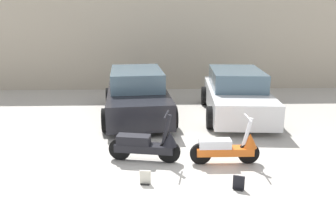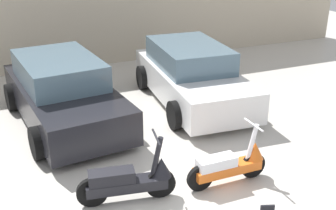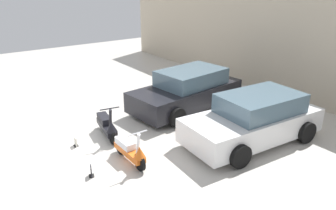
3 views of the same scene
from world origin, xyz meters
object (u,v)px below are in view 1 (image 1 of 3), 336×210
Objects in this scene: scooter_front_right at (228,147)px; car_rear_center at (236,94)px; placard_near_left_scooter at (145,178)px; scooter_front_left at (147,144)px; car_rear_left at (137,94)px; placard_near_right_scooter at (239,184)px.

scooter_front_right is 0.34× the size of car_rear_center.
scooter_front_right is 1.85m from placard_near_left_scooter.
scooter_front_left is 3.31m from car_rear_left.
scooter_front_right is at bearing 24.57° from car_rear_left.
placard_near_right_scooter is at bearing -8.70° from placard_near_left_scooter.
placard_near_left_scooter and placard_near_right_scooter have the same top height.
car_rear_left is 4.29m from placard_near_left_scooter.
car_rear_left reaches higher than scooter_front_right.
car_rear_left is (-2.03, 3.44, 0.31)m from scooter_front_right.
scooter_front_left is 5.75× the size of placard_near_left_scooter.
scooter_front_left is at bearing 0.87° from car_rear_left.
scooter_front_right is 5.46× the size of placard_near_right_scooter.
scooter_front_right is at bearing 25.86° from placard_near_left_scooter.
car_rear_left reaches higher than placard_near_right_scooter.
car_rear_center is at bearing 74.24° from scooter_front_right.
car_rear_left is 16.21× the size of placard_near_left_scooter.
car_rear_left is at bearing -86.15° from car_rear_center.
scooter_front_left is 4.17m from car_rear_center.
scooter_front_right is (1.64, -0.16, -0.02)m from scooter_front_left.
placard_near_left_scooter is at bearing -154.27° from scooter_front_right.
scooter_front_left reaches higher than scooter_front_right.
scooter_front_left is 5.75× the size of placard_near_right_scooter.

